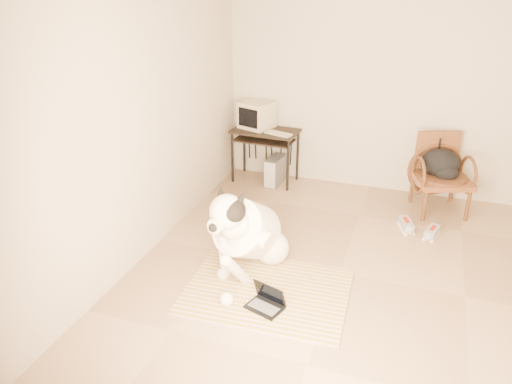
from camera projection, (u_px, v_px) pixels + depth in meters
The scene contains 15 objects.
floor at pixel (339, 273), 4.96m from camera, with size 4.50×4.50×0.00m, color #987A5D.
wall_back at pixel (380, 89), 6.32m from camera, with size 4.50×4.50×0.00m, color #BEAE9C.
wall_front at pixel (273, 287), 2.46m from camera, with size 4.50×4.50×0.00m, color #BEAE9C.
wall_left at pixel (150, 123), 4.99m from camera, with size 4.50×4.50×0.00m, color #BEAE9C.
rug at pixel (267, 291), 4.68m from camera, with size 1.56×1.23×0.02m.
dog at pixel (247, 233), 4.88m from camera, with size 0.69×1.44×1.03m.
laptop at pixel (267, 301), 4.43m from camera, with size 0.37×0.31×0.22m.
computer_desk at pixel (265, 138), 6.80m from camera, with size 0.92×0.54×0.74m.
crt_monitor at pixel (257, 115), 6.80m from camera, with size 0.50×0.49×0.36m.
desk_keyboard at pixel (278, 134), 6.59m from camera, with size 0.36×0.13×0.02m, color #B8AC90.
pc_tower at pixel (275, 171), 6.90m from camera, with size 0.22×0.43×0.38m.
rattan_chair at pixel (441, 174), 6.06m from camera, with size 0.79×0.78×0.94m.
backpack at pixel (441, 165), 6.01m from camera, with size 0.47×0.41×0.35m.
sneaker_left at pixel (406, 225), 5.77m from camera, with size 0.21×0.33×0.11m.
sneaker_right at pixel (432, 233), 5.61m from camera, with size 0.19×0.30×0.10m.
Camera 1 is at (0.60, -4.21, 2.81)m, focal length 35.00 mm.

